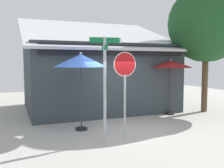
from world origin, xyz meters
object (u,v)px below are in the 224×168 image
(stop_sign, at_px, (125,78))
(patio_umbrella_crimson_center, at_px, (171,65))
(patio_umbrella_royal_blue_left, at_px, (81,61))
(street_sign_post, at_px, (105,78))
(shade_tree, at_px, (212,26))

(stop_sign, bearing_deg, patio_umbrella_crimson_center, 35.91)
(stop_sign, distance_m, patio_umbrella_crimson_center, 4.39)
(patio_umbrella_royal_blue_left, bearing_deg, street_sign_post, -78.14)
(patio_umbrella_royal_blue_left, bearing_deg, shade_tree, 8.46)
(patio_umbrella_crimson_center, distance_m, shade_tree, 2.97)
(patio_umbrella_crimson_center, bearing_deg, stop_sign, -144.09)
(stop_sign, distance_m, shade_tree, 6.70)
(street_sign_post, bearing_deg, shade_tree, 21.81)
(stop_sign, xyz_separation_m, patio_umbrella_royal_blue_left, (-1.10, 1.41, 0.54))
(street_sign_post, bearing_deg, patio_umbrella_crimson_center, 32.65)
(shade_tree, bearing_deg, street_sign_post, -158.19)
(patio_umbrella_royal_blue_left, relative_size, shade_tree, 0.45)
(shade_tree, bearing_deg, patio_umbrella_royal_blue_left, -171.54)
(patio_umbrella_royal_blue_left, relative_size, patio_umbrella_crimson_center, 1.08)
(stop_sign, xyz_separation_m, patio_umbrella_crimson_center, (3.54, 2.57, 0.38))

